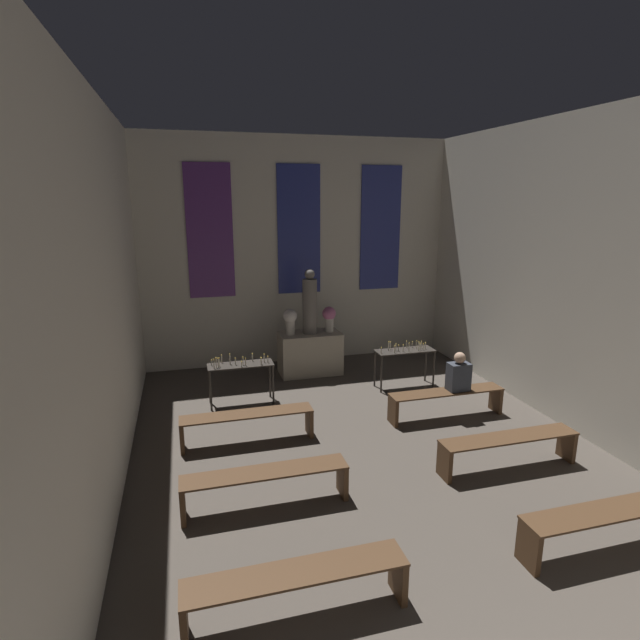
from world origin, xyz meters
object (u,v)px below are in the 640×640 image
at_px(person_seated, 459,374).
at_px(pew_second_left, 297,584).
at_px(flower_vase_right, 329,317).
at_px(candle_rack_right, 405,355).
at_px(pew_back_right, 446,398).
at_px(statue, 310,304).
at_px(flower_vase_left, 290,319).
at_px(pew_third_right, 509,445).
at_px(pew_third_left, 266,481).
at_px(pew_back_left, 247,421).
at_px(pew_second_right, 609,521).
at_px(altar, 310,353).
at_px(candle_rack_left, 240,370).

bearing_deg(person_seated, pew_second_left, -136.31).
distance_m(flower_vase_right, pew_second_left, 6.55).
xyz_separation_m(candle_rack_right, pew_back_right, (0.08, -1.50, -0.30)).
height_order(statue, flower_vase_left, statue).
bearing_deg(pew_third_right, pew_third_left, 180.00).
bearing_deg(flower_vase_left, statue, -0.00).
height_order(statue, pew_second_left, statue).
relative_size(pew_second_left, pew_back_left, 1.00).
distance_m(pew_second_right, pew_third_left, 3.76).
xyz_separation_m(statue, flower_vase_right, (0.42, 0.00, -0.30)).
relative_size(altar, pew_second_left, 0.64).
relative_size(candle_rack_right, pew_second_left, 0.58).
relative_size(statue, pew_third_left, 0.67).
bearing_deg(statue, pew_third_right, -69.36).
distance_m(statue, person_seated, 3.41).
bearing_deg(pew_second_left, person_seated, 43.69).
relative_size(flower_vase_right, candle_rack_left, 0.46).
distance_m(flower_vase_left, pew_second_right, 6.55).
xyz_separation_m(candle_rack_left, pew_back_left, (-0.08, -1.50, -0.30)).
relative_size(flower_vase_left, pew_third_left, 0.27).
height_order(flower_vase_left, pew_back_left, flower_vase_left).
bearing_deg(flower_vase_right, pew_back_right, -65.41).
bearing_deg(flower_vase_right, pew_second_left, -108.80).
bearing_deg(pew_second_left, altar, 74.75).
distance_m(pew_second_left, pew_third_right, 3.76).
bearing_deg(candle_rack_right, altar, 141.86).
xyz_separation_m(candle_rack_right, pew_back_left, (-3.27, -1.50, -0.30)).
bearing_deg(pew_back_right, pew_back_left, 180.00).
distance_m(flower_vase_right, candle_rack_right, 1.81).
bearing_deg(altar, flower_vase_right, 0.00).
relative_size(statue, candle_rack_left, 1.16).
height_order(pew_second_left, pew_back_right, same).
bearing_deg(pew_back_left, statue, 58.66).
relative_size(statue, pew_second_left, 0.67).
bearing_deg(person_seated, statue, 124.31).
bearing_deg(candle_rack_right, person_seated, -79.33).
relative_size(candle_rack_left, pew_back_left, 0.58).
bearing_deg(flower_vase_left, pew_back_left, -114.59).
relative_size(flower_vase_left, candle_rack_right, 0.46).
bearing_deg(candle_rack_right, candle_rack_left, -179.98).
height_order(pew_second_right, pew_third_left, same).
bearing_deg(candle_rack_left, pew_back_left, -92.96).
relative_size(candle_rack_right, pew_third_left, 0.58).
height_order(candle_rack_right, pew_second_right, candle_rack_right).
relative_size(altar, pew_second_right, 0.64).
height_order(pew_third_left, pew_third_right, same).
bearing_deg(pew_back_left, candle_rack_left, 87.04).
bearing_deg(candle_rack_left, pew_second_left, -90.91).
xyz_separation_m(pew_second_left, pew_third_left, (0.00, 1.70, 0.00)).
distance_m(flower_vase_left, pew_third_left, 4.70).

